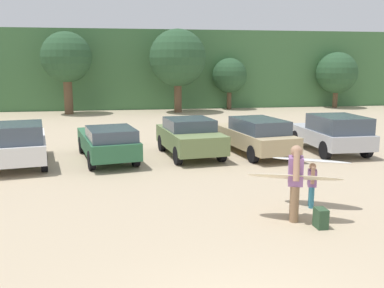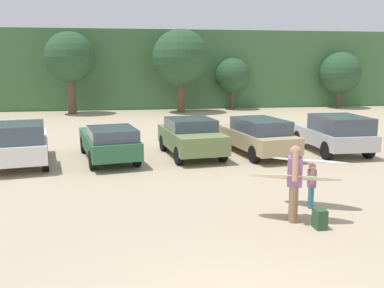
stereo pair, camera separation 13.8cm
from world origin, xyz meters
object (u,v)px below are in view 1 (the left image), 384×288
Objects in this scene: parked_car_olive_green at (190,136)px; surfboard_cream at (295,177)px; parked_car_tan at (255,135)px; backpack_dropped at (321,218)px; parked_car_white at (18,143)px; surfboard_white at (311,160)px; person_child at (312,182)px; person_adult at (295,178)px; parked_car_silver at (333,133)px; parked_car_forest_green at (108,141)px.

surfboard_cream is at bearing -177.27° from parked_car_olive_green.
parked_car_tan is 10.85× the size of backpack_dropped.
parked_car_white is 10.93m from backpack_dropped.
parked_car_tan is at bearing -66.42° from surfboard_white.
surfboard_cream reaches higher than person_child.
parked_car_olive_green is 7.60m from person_adult.
parked_car_olive_green is at bearing -43.66° from surfboard_white.
parked_car_tan is 1.20× the size of parked_car_silver.
person_child is at bearing 125.03° from surfboard_white.
parked_car_tan reaches higher than surfboard_white.
surfboard_white is (-3.81, -6.22, 0.36)m from parked_car_silver.
parked_car_silver is (5.92, -0.36, 0.05)m from parked_car_olive_green.
parked_car_forest_green is at bearing -36.40° from surfboard_cream.
parked_car_tan reaches higher than backpack_dropped.
parked_car_olive_green is 3.65× the size of person_child.
parked_car_forest_green is 4.23× the size of person_child.
surfboard_cream is (-0.80, -0.77, 0.38)m from person_child.
parked_car_white is at bearing 90.81° from parked_car_silver.
parked_car_silver is 8.48m from person_adult.
parked_car_olive_green is 2.35× the size of person_adult.
parked_car_forest_green reaches higher than backpack_dropped.
parked_car_olive_green is at bearing -59.81° from person_adult.
surfboard_cream is at bearing 146.12° from parked_car_silver.
parked_car_silver reaches higher than surfboard_white.
parked_car_white is 10.30m from surfboard_white.
surfboard_cream is 5.08× the size of backpack_dropped.
parked_car_tan is (2.68, -0.07, -0.01)m from parked_car_olive_green.
backpack_dropped is at bearing 103.82° from surfboard_white.
surfboard_cream is at bearing 76.24° from surfboard_white.
parked_car_olive_green is 6.92m from surfboard_white.
parked_car_forest_green is 9.20m from backpack_dropped.
parked_car_olive_green reaches higher than parked_car_tan.
surfboard_cream reaches higher than backpack_dropped.
parked_car_silver reaches higher than person_child.
backpack_dropped is (8.06, -7.36, -0.62)m from parked_car_white.
backpack_dropped is (4.92, -7.76, -0.51)m from parked_car_forest_green.
parked_car_tan reaches higher than surfboard_cream.
parked_car_silver reaches higher than backpack_dropped.
parked_car_white is at bearing 137.61° from backpack_dropped.
surfboard_cream is (4.52, -7.13, 0.29)m from parked_car_forest_green.
parked_car_olive_green reaches higher than parked_car_forest_green.
parked_car_forest_green is (3.14, 0.40, -0.10)m from parked_car_white.
parked_car_silver is at bearing -100.81° from person_child.
person_adult is (1.31, -7.48, 0.22)m from parked_car_olive_green.
surfboard_white is (8.46, -5.86, 0.37)m from parked_car_white.
parked_car_silver is 8.81m from backpack_dropped.
person_adult is at bearing -177.31° from parked_car_olive_green.
parked_car_forest_green is 2.73× the size of person_adult.
person_adult reaches higher than surfboard_cream.
parked_car_forest_green is at bearing -37.47° from person_adult.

